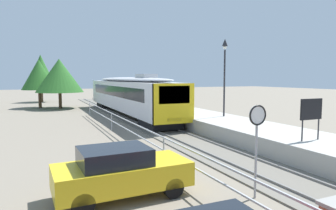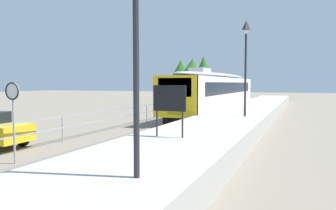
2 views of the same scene
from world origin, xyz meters
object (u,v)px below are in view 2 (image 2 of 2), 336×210
(platform_lamp_mid_platform, at_px, (246,50))
(platform_notice_board, at_px, (170,100))
(speed_limit_sign, at_px, (13,102))
(commuter_train, at_px, (217,90))

(platform_lamp_mid_platform, relative_size, platform_notice_board, 2.97)
(platform_lamp_mid_platform, bearing_deg, platform_notice_board, -98.65)
(platform_notice_board, height_order, speed_limit_sign, speed_limit_sign)
(commuter_train, distance_m, platform_notice_board, 18.32)
(commuter_train, bearing_deg, platform_lamp_mid_platform, -67.54)
(platform_lamp_mid_platform, distance_m, platform_notice_board, 8.71)
(commuter_train, xyz_separation_m, platform_notice_board, (2.81, -18.10, 0.04))
(platform_notice_board, bearing_deg, commuter_train, 98.83)
(platform_lamp_mid_platform, bearing_deg, commuter_train, 112.46)
(commuter_train, xyz_separation_m, speed_limit_sign, (-2.02, -20.35, -0.03))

